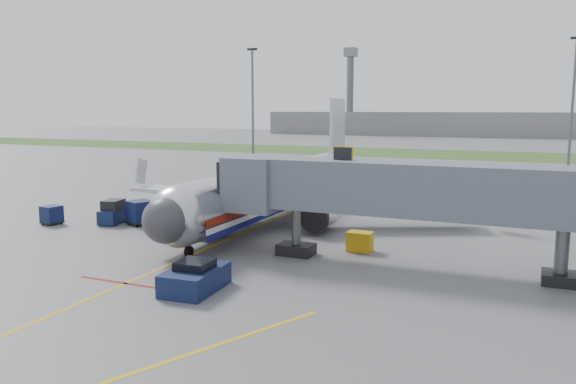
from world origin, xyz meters
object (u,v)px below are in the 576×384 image
at_px(baggage_tug, 114,213).
at_px(ramp_worker, 150,214).
at_px(airliner, 277,187).
at_px(belt_loader, 206,225).
at_px(pushback_tug, 195,278).

xyz_separation_m(baggage_tug, ramp_worker, (3.18, 0.51, 0.02)).
xyz_separation_m(airliner, belt_loader, (-2.50, -7.19, -2.05)).
relative_size(baggage_tug, belt_loader, 0.59).
distance_m(airliner, pushback_tug, 19.27).
bearing_deg(pushback_tug, baggage_tug, 142.32).
bearing_deg(ramp_worker, baggage_tug, 148.10).
relative_size(pushback_tug, baggage_tug, 1.31).
relative_size(baggage_tug, ramp_worker, 1.70).
relative_size(pushback_tug, belt_loader, 0.78).
distance_m(pushback_tug, belt_loader, 13.26).
bearing_deg(ramp_worker, pushback_tug, -86.64).
xyz_separation_m(pushback_tug, ramp_worker, (-12.00, 12.24, 0.22)).
bearing_deg(belt_loader, baggage_tug, 178.86).
bearing_deg(baggage_tug, belt_loader, -1.14).
distance_m(airliner, belt_loader, 7.89).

